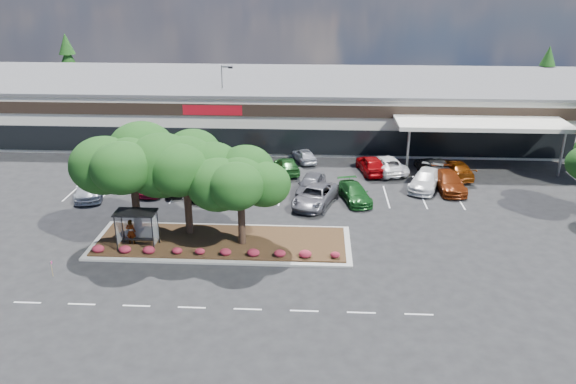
{
  "coord_description": "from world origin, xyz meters",
  "views": [
    {
      "loc": [
        4.52,
        -30.88,
        17.86
      ],
      "look_at": [
        2.46,
        7.56,
        2.6
      ],
      "focal_mm": 35.0,
      "sensor_mm": 36.0,
      "label": 1
    }
  ],
  "objects_px": {
    "light_pole": "(224,111)",
    "car_0": "(91,187)",
    "car_1": "(172,186)",
    "survey_stake": "(52,267)"
  },
  "relations": [
    {
      "from": "car_1",
      "to": "car_0",
      "type": "bearing_deg",
      "value": 167.82
    },
    {
      "from": "light_pole",
      "to": "car_1",
      "type": "relative_size",
      "value": 2.22
    },
    {
      "from": "car_0",
      "to": "survey_stake",
      "type": "bearing_deg",
      "value": -91.77
    },
    {
      "from": "light_pole",
      "to": "car_0",
      "type": "distance_m",
      "value": 18.28
    },
    {
      "from": "light_pole",
      "to": "car_0",
      "type": "relative_size",
      "value": 1.59
    },
    {
      "from": "light_pole",
      "to": "car_0",
      "type": "height_order",
      "value": "light_pole"
    },
    {
      "from": "car_0",
      "to": "car_1",
      "type": "bearing_deg",
      "value": -5.21
    },
    {
      "from": "light_pole",
      "to": "car_0",
      "type": "bearing_deg",
      "value": -120.08
    },
    {
      "from": "light_pole",
      "to": "survey_stake",
      "type": "xyz_separation_m",
      "value": [
        -6.31,
        -29.04,
        -3.09
      ]
    },
    {
      "from": "light_pole",
      "to": "car_0",
      "type": "xyz_separation_m",
      "value": [
        -9.04,
        -15.6,
        -2.99
      ]
    }
  ]
}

